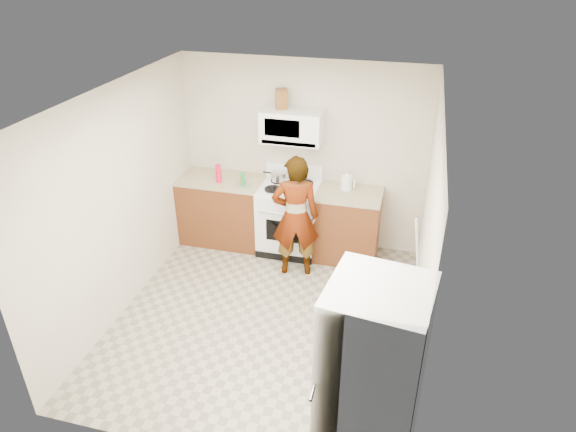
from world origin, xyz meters
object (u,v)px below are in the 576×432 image
(microwave, at_px, (292,126))
(gas_range, at_px, (289,217))
(fridge, at_px, (371,380))
(kettle, at_px, (347,183))
(person, at_px, (295,217))
(saucepan, at_px, (279,176))

(microwave, bearing_deg, gas_range, -90.00)
(fridge, distance_m, kettle, 3.14)
(gas_range, distance_m, person, 0.63)
(gas_range, xyz_separation_m, saucepan, (-0.17, 0.12, 0.52))
(kettle, bearing_deg, person, -130.95)
(gas_range, relative_size, kettle, 6.31)
(microwave, distance_m, fridge, 3.49)
(microwave, distance_m, person, 1.13)
(saucepan, bearing_deg, person, -59.22)
(gas_range, bearing_deg, person, -68.06)
(microwave, relative_size, kettle, 4.25)
(gas_range, relative_size, person, 0.72)
(gas_range, height_order, kettle, gas_range)
(microwave, xyz_separation_m, kettle, (0.72, -0.02, -0.68))
(person, xyz_separation_m, saucepan, (-0.38, 0.63, 0.22))
(person, xyz_separation_m, fridge, (1.18, -2.44, 0.06))
(kettle, height_order, saucepan, kettle)
(microwave, relative_size, fridge, 0.45)
(kettle, xyz_separation_m, saucepan, (-0.89, 0.01, -0.02))
(kettle, distance_m, saucepan, 0.89)
(fridge, bearing_deg, saucepan, 124.74)
(fridge, height_order, kettle, fridge)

